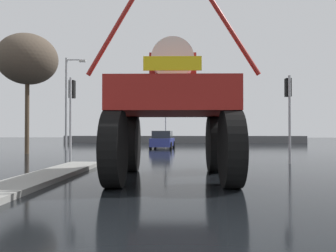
{
  "coord_description": "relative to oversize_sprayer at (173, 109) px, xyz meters",
  "views": [
    {
      "loc": [
        0.1,
        -4.43,
        1.47
      ],
      "look_at": [
        -0.49,
        7.88,
        1.66
      ],
      "focal_mm": 36.36,
      "sensor_mm": 36.0,
      "label": 1
    }
  ],
  "objects": [
    {
      "name": "traffic_signal_far_left",
      "position": [
        3.86,
        22.84,
        0.48
      ],
      "size": [
        0.24,
        0.55,
        3.63
      ],
      "color": "#A8AAAF",
      "rests_on": "ground"
    },
    {
      "name": "traffic_signal_near_right",
      "position": [
        5.11,
        5.04,
        0.75
      ],
      "size": [
        0.24,
        0.54,
        4.0
      ],
      "color": "#A8AAAF",
      "rests_on": "ground"
    },
    {
      "name": "ground_plane",
      "position": [
        0.26,
        11.75,
        -2.17
      ],
      "size": [
        120.0,
        120.0,
        0.0
      ],
      "primitive_type": "plane",
      "color": "black"
    },
    {
      "name": "roadside_barrier",
      "position": [
        0.26,
        32.37,
        -1.72
      ],
      "size": [
        30.75,
        0.24,
        0.9
      ],
      "primitive_type": "cube",
      "color": "#59595B",
      "rests_on": "ground"
    },
    {
      "name": "traffic_signal_near_left",
      "position": [
        -4.93,
        5.04,
        0.74
      ],
      "size": [
        0.24,
        0.54,
        3.98
      ],
      "color": "#A8AAAF",
      "rests_on": "ground"
    },
    {
      "name": "median_island",
      "position": [
        -3.93,
        -1.31,
        -2.09
      ],
      "size": [
        1.32,
        10.6,
        0.15
      ],
      "primitive_type": "cube",
      "color": "gray",
      "rests_on": "ground"
    },
    {
      "name": "streetlight_far_left",
      "position": [
        -8.66,
        15.22,
        1.83
      ],
      "size": [
        1.61,
        0.24,
        7.18
      ],
      "color": "#A8AAAF",
      "rests_on": "ground"
    },
    {
      "name": "oversize_sprayer",
      "position": [
        0.0,
        0.0,
        0.0
      ],
      "size": [
        4.52,
        5.78,
        4.99
      ],
      "rotation": [
        0.0,
        0.0,
        1.6
      ],
      "color": "black",
      "rests_on": "ground"
    },
    {
      "name": "bare_tree_left",
      "position": [
        -9.98,
        11.21,
        4.05
      ],
      "size": [
        3.92,
        3.92,
        7.91
      ],
      "color": "#473828",
      "rests_on": "ground"
    },
    {
      "name": "traffic_signal_far_right",
      "position": [
        -1.46,
        22.83,
        0.73
      ],
      "size": [
        0.24,
        0.55,
        3.98
      ],
      "color": "#A8AAAF",
      "rests_on": "ground"
    },
    {
      "name": "sedan_ahead",
      "position": [
        -1.52,
        18.84,
        -1.45
      ],
      "size": [
        2.09,
        4.2,
        1.52
      ],
      "rotation": [
        0.0,
        0.0,
        1.5
      ],
      "color": "navy",
      "rests_on": "ground"
    }
  ]
}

